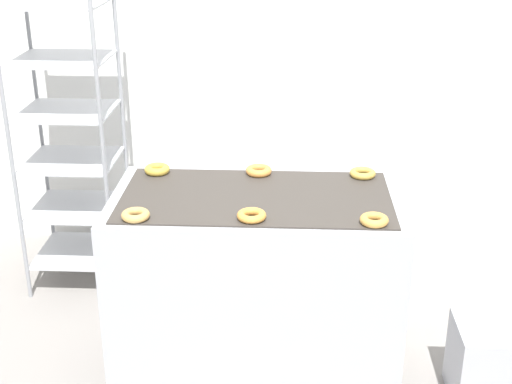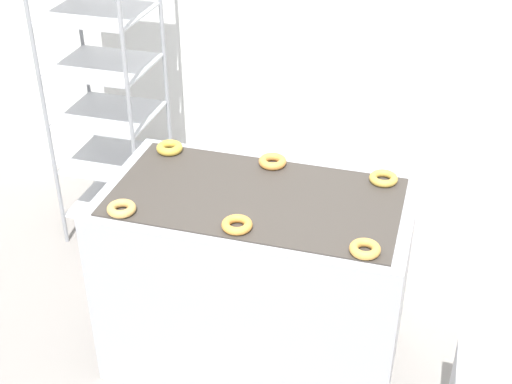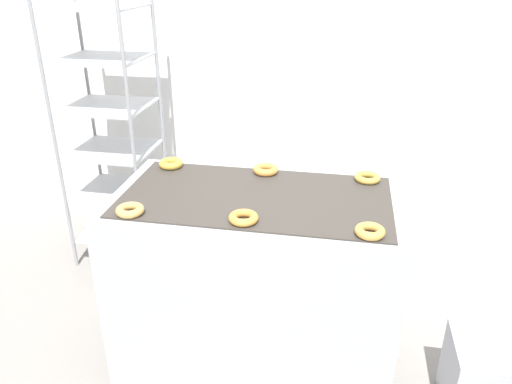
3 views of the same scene
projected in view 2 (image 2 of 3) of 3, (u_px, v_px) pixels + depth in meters
wall_back at (326, 2)px, 4.16m from camera, size 8.00×0.05×2.80m
fryer_machine at (256, 280)px, 3.44m from camera, size 1.39×0.77×0.97m
baking_rack_cart at (107, 91)px, 4.16m from camera, size 0.56×0.54×1.88m
donut_near_left at (121, 209)px, 3.06m from camera, size 0.13×0.13×0.04m
donut_near_center at (237, 225)px, 2.96m from camera, size 0.13×0.13×0.04m
donut_near_right at (365, 249)px, 2.81m from camera, size 0.13×0.13×0.04m
donut_far_left at (170, 148)px, 3.51m from camera, size 0.13×0.13×0.04m
donut_far_center at (272, 161)px, 3.40m from camera, size 0.13×0.13×0.04m
donut_far_right at (383, 178)px, 3.27m from camera, size 0.13×0.13×0.03m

